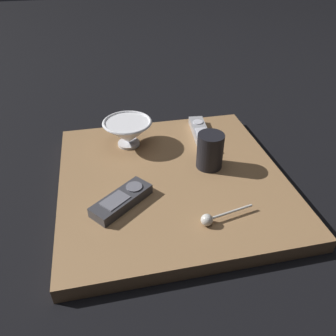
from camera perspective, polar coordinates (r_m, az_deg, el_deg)
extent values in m
plane|color=black|center=(0.91, 0.60, -3.02)|extent=(6.00, 6.00, 0.00)
cube|color=#936D47|center=(0.89, 0.60, -2.10)|extent=(0.58, 0.59, 0.04)
cylinder|color=silver|center=(1.01, -6.69, 4.19)|extent=(0.06, 0.06, 0.01)
cone|color=silver|center=(0.99, -6.84, 6.03)|extent=(0.14, 0.14, 0.07)
torus|color=silver|center=(0.98, -6.98, 7.74)|extent=(0.14, 0.14, 0.01)
cylinder|color=black|center=(0.90, 7.17, 2.93)|extent=(0.07, 0.07, 0.10)
cylinder|color=silver|center=(0.77, 10.75, -7.35)|extent=(0.11, 0.03, 0.01)
sphere|color=silver|center=(0.74, 6.63, -8.78)|extent=(0.03, 0.03, 0.03)
cube|color=#38383D|center=(0.79, -7.91, -5.47)|extent=(0.16, 0.14, 0.02)
cylinder|color=slate|center=(0.81, -5.80, -3.19)|extent=(0.04, 0.04, 0.00)
cube|color=slate|center=(0.77, -9.03, -5.45)|extent=(0.07, 0.07, 0.00)
cube|color=#9E9EA3|center=(1.05, 5.61, 5.87)|extent=(0.06, 0.19, 0.02)
cylinder|color=silver|center=(1.08, 5.11, 7.82)|extent=(0.03, 0.03, 0.00)
cube|color=silver|center=(1.02, 5.91, 5.80)|extent=(0.04, 0.08, 0.00)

